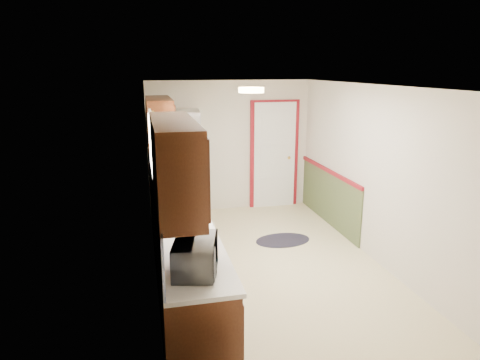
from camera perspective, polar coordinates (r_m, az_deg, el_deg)
room_shell at (r=5.57m, az=3.90°, el=0.01°), size 3.20×5.20×2.52m
kitchen_run at (r=5.19m, az=-8.44°, el=-5.74°), size 0.63×4.00×2.20m
back_wall_trim at (r=7.99m, az=6.09°, el=2.20°), size 1.12×2.30×2.08m
ceiling_fixture at (r=5.12m, az=1.51°, el=11.90°), size 0.30×0.30×0.06m
microwave at (r=3.65m, az=-5.94°, el=-9.61°), size 0.40×0.57×0.35m
refrigerator at (r=7.41m, az=-8.37°, el=1.72°), size 0.86×0.83×1.92m
rug at (r=6.77m, az=5.73°, el=-7.99°), size 0.90×0.61×0.01m
cooktop at (r=6.41m, az=-9.09°, el=-0.48°), size 0.51×0.61×0.02m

